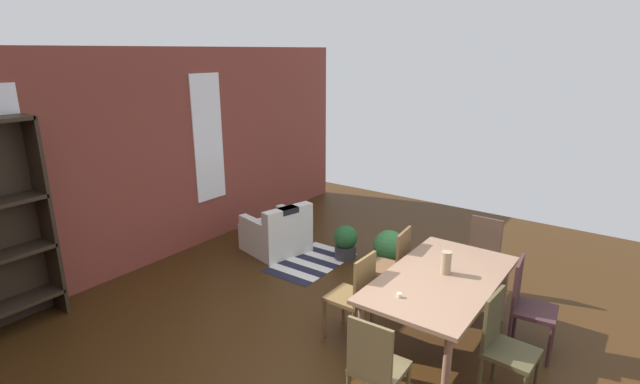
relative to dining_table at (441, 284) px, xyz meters
The scene contains 17 objects.
ground_plane 1.09m from the dining_table, 157.87° to the left, with size 10.39×10.39×0.00m, color #37210D.
back_wall_brick 4.22m from the dining_table, 101.00° to the left, with size 8.99×0.12×2.94m, color brown.
window_pane_0 4.65m from the dining_table, 118.71° to the left, with size 0.55×0.02×1.91m, color white.
window_pane_1 4.15m from the dining_table, 81.35° to the left, with size 0.55×0.02×1.91m, color white.
dining_table is the anchor object (origin of this frame).
vase_on_table 0.22m from the dining_table, ahead, with size 0.10×0.10×0.23m, color #998466.
tealight_candle_0 0.63m from the dining_table, 165.68° to the left, with size 0.04×0.04×0.04m, color silver.
dining_chair_head_left 1.31m from the dining_table, behind, with size 0.41×0.41×0.95m.
dining_chair_far_left 0.86m from the dining_table, 119.62° to the left, with size 0.40×0.40×0.95m.
dining_chair_near_left 0.86m from the dining_table, 119.28° to the right, with size 0.43×0.43×0.95m.
dining_chair_head_right 1.31m from the dining_table, ahead, with size 0.40×0.40×0.95m.
dining_chair_near_right 0.86m from the dining_table, 60.84° to the right, with size 0.44×0.44×0.95m.
dining_chair_far_right 0.86m from the dining_table, 60.02° to the left, with size 0.44×0.44×0.95m.
armchair_white 3.00m from the dining_table, 73.97° to the left, with size 0.96×0.96×0.75m.
potted_plant_by_shelf 2.27m from the dining_table, 57.72° to the left, with size 0.34×0.34×0.50m.
potted_plant_corner 1.81m from the dining_table, 44.04° to the left, with size 0.43×0.43×0.54m.
striped_rug 2.43m from the dining_table, 70.45° to the left, with size 1.26×0.77×0.01m.
Camera 1 is at (-3.33, -1.83, 2.89)m, focal length 26.59 mm.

